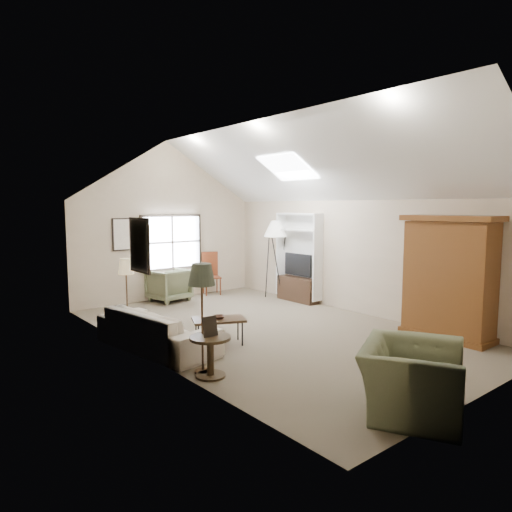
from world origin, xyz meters
TOP-DOWN VIEW (x-y plane):
  - room_shell at (0.00, 0.00)m, footprint 5.01×8.01m
  - window at (0.10, 3.96)m, footprint 1.72×0.08m
  - skylight at (1.30, 0.90)m, footprint 0.80×1.20m
  - wall_art at (-1.88, 1.94)m, footprint 1.97×3.71m
  - armoire at (2.18, -2.40)m, footprint 0.60×1.50m
  - tv_alcove at (2.34, 1.60)m, footprint 0.32×1.30m
  - media_console at (2.32, 1.60)m, footprint 0.34×1.18m
  - tv_panel at (2.32, 1.60)m, footprint 0.05×0.90m
  - sofa at (-2.20, 0.29)m, footprint 1.26×2.42m
  - armchair_near at (-1.04, -3.70)m, footprint 1.59×1.53m
  - armchair_far at (-0.18, 3.65)m, footprint 1.00×1.02m
  - coffee_table at (-1.26, -0.14)m, footprint 1.01×0.81m
  - bowl at (-1.26, -0.14)m, footprint 0.28×0.28m
  - side_table at (-2.20, -1.31)m, footprint 0.66×0.66m
  - side_chair at (1.14, 3.70)m, footprint 0.57×0.57m
  - tripod_lamp at (2.20, 2.32)m, footprint 0.68×0.68m
  - dark_lamp at (-2.20, -1.11)m, footprint 0.44×0.44m
  - tan_lamp at (-2.20, 1.49)m, footprint 0.33×0.33m

SIDE VIEW (x-z plane):
  - coffee_table at x=-1.26m, z-range 0.00..0.45m
  - side_table at x=-2.20m, z-range 0.00..0.58m
  - media_console at x=2.32m, z-range 0.00..0.60m
  - sofa at x=-2.20m, z-range 0.00..0.67m
  - armchair_near at x=-1.04m, z-range 0.00..0.80m
  - armchair_far at x=-0.18m, z-range 0.00..0.81m
  - bowl at x=-1.26m, z-range 0.45..0.50m
  - side_chair at x=1.14m, z-range 0.00..1.14m
  - tan_lamp at x=-2.20m, z-range 0.00..1.44m
  - dark_lamp at x=-2.20m, z-range 0.00..1.60m
  - tv_panel at x=2.32m, z-range 0.65..1.20m
  - tripod_lamp at x=2.20m, z-range 0.00..2.03m
  - armoire at x=2.18m, z-range 0.00..2.20m
  - tv_alcove at x=2.34m, z-range 0.10..2.20m
  - window at x=0.10m, z-range 0.74..2.16m
  - wall_art at x=-1.88m, z-range 1.29..2.17m
  - room_shell at x=0.00m, z-range 1.21..5.21m
  - skylight at x=1.30m, z-range 2.96..3.48m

